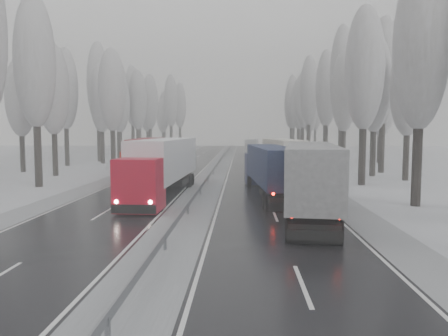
# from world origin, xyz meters

# --- Properties ---
(ground) EXTENTS (260.00, 260.00, 0.00)m
(ground) POSITION_xyz_m (0.00, 0.00, 0.00)
(ground) COLOR silver
(ground) RESTS_ON ground
(carriageway_right) EXTENTS (7.50, 200.00, 0.03)m
(carriageway_right) POSITION_xyz_m (5.25, 30.00, 0.01)
(carriageway_right) COLOR black
(carriageway_right) RESTS_ON ground
(carriageway_left) EXTENTS (7.50, 200.00, 0.03)m
(carriageway_left) POSITION_xyz_m (-5.25, 30.00, 0.01)
(carriageway_left) COLOR black
(carriageway_left) RESTS_ON ground
(median_slush) EXTENTS (3.00, 200.00, 0.04)m
(median_slush) POSITION_xyz_m (0.00, 30.00, 0.02)
(median_slush) COLOR #9C9FA4
(median_slush) RESTS_ON ground
(shoulder_right) EXTENTS (2.40, 200.00, 0.04)m
(shoulder_right) POSITION_xyz_m (10.20, 30.00, 0.02)
(shoulder_right) COLOR #9C9FA4
(shoulder_right) RESTS_ON ground
(shoulder_left) EXTENTS (2.40, 200.00, 0.04)m
(shoulder_left) POSITION_xyz_m (-10.20, 30.00, 0.02)
(shoulder_left) COLOR #9C9FA4
(shoulder_left) RESTS_ON ground
(median_guardrail) EXTENTS (0.12, 200.00, 0.76)m
(median_guardrail) POSITION_xyz_m (0.00, 29.99, 0.60)
(median_guardrail) COLOR slate
(median_guardrail) RESTS_ON ground
(tree_16) EXTENTS (3.60, 3.60, 16.53)m
(tree_16) POSITION_xyz_m (15.04, 15.67, 10.67)
(tree_16) COLOR black
(tree_16) RESTS_ON ground
(tree_18) EXTENTS (3.60, 3.60, 16.58)m
(tree_18) POSITION_xyz_m (14.51, 27.03, 10.70)
(tree_18) COLOR black
(tree_18) RESTS_ON ground
(tree_19) EXTENTS (3.60, 3.60, 14.57)m
(tree_19) POSITION_xyz_m (20.02, 31.03, 9.42)
(tree_19) COLOR black
(tree_19) RESTS_ON ground
(tree_20) EXTENTS (3.60, 3.60, 15.71)m
(tree_20) POSITION_xyz_m (17.90, 35.17, 10.14)
(tree_20) COLOR black
(tree_20) RESTS_ON ground
(tree_21) EXTENTS (3.60, 3.60, 18.62)m
(tree_21) POSITION_xyz_m (20.12, 39.17, 12.00)
(tree_21) COLOR black
(tree_21) RESTS_ON ground
(tree_22) EXTENTS (3.60, 3.60, 15.86)m
(tree_22) POSITION_xyz_m (17.02, 45.60, 10.24)
(tree_22) COLOR black
(tree_22) RESTS_ON ground
(tree_23) EXTENTS (3.60, 3.60, 13.55)m
(tree_23) POSITION_xyz_m (23.31, 49.60, 8.77)
(tree_23) COLOR black
(tree_23) RESTS_ON ground
(tree_24) EXTENTS (3.60, 3.60, 20.49)m
(tree_24) POSITION_xyz_m (17.90, 51.02, 13.19)
(tree_24) COLOR black
(tree_24) RESTS_ON ground
(tree_25) EXTENTS (3.60, 3.60, 19.44)m
(tree_25) POSITION_xyz_m (24.81, 55.02, 12.52)
(tree_25) COLOR black
(tree_25) RESTS_ON ground
(tree_26) EXTENTS (3.60, 3.60, 18.78)m
(tree_26) POSITION_xyz_m (17.56, 61.27, 12.10)
(tree_26) COLOR black
(tree_26) RESTS_ON ground
(tree_27) EXTENTS (3.60, 3.60, 17.62)m
(tree_27) POSITION_xyz_m (24.72, 65.27, 11.36)
(tree_27) COLOR black
(tree_27) RESTS_ON ground
(tree_28) EXTENTS (3.60, 3.60, 19.62)m
(tree_28) POSITION_xyz_m (16.34, 71.95, 12.64)
(tree_28) COLOR black
(tree_28) RESTS_ON ground
(tree_29) EXTENTS (3.60, 3.60, 18.11)m
(tree_29) POSITION_xyz_m (23.71, 75.95, 11.67)
(tree_29) COLOR black
(tree_29) RESTS_ON ground
(tree_30) EXTENTS (3.60, 3.60, 17.86)m
(tree_30) POSITION_xyz_m (16.56, 81.70, 11.52)
(tree_30) COLOR black
(tree_30) RESTS_ON ground
(tree_31) EXTENTS (3.60, 3.60, 18.58)m
(tree_31) POSITION_xyz_m (22.48, 85.70, 11.97)
(tree_31) COLOR black
(tree_31) RESTS_ON ground
(tree_32) EXTENTS (3.60, 3.60, 17.33)m
(tree_32) POSITION_xyz_m (16.63, 89.21, 11.18)
(tree_32) COLOR black
(tree_32) RESTS_ON ground
(tree_33) EXTENTS (3.60, 3.60, 14.33)m
(tree_33) POSITION_xyz_m (19.77, 93.21, 9.26)
(tree_33) COLOR black
(tree_33) RESTS_ON ground
(tree_34) EXTENTS (3.60, 3.60, 17.63)m
(tree_34) POSITION_xyz_m (15.73, 96.32, 11.37)
(tree_34) COLOR black
(tree_34) RESTS_ON ground
(tree_35) EXTENTS (3.60, 3.60, 18.25)m
(tree_35) POSITION_xyz_m (24.94, 100.32, 11.77)
(tree_35) COLOR black
(tree_35) RESTS_ON ground
(tree_36) EXTENTS (3.60, 3.60, 20.23)m
(tree_36) POSITION_xyz_m (17.04, 106.16, 13.02)
(tree_36) COLOR black
(tree_36) RESTS_ON ground
(tree_37) EXTENTS (3.60, 3.60, 16.37)m
(tree_37) POSITION_xyz_m (24.02, 110.16, 10.56)
(tree_37) COLOR black
(tree_37) RESTS_ON ground
(tree_38) EXTENTS (3.60, 3.60, 17.97)m
(tree_38) POSITION_xyz_m (18.73, 116.73, 11.59)
(tree_38) COLOR black
(tree_38) RESTS_ON ground
(tree_39) EXTENTS (3.60, 3.60, 16.19)m
(tree_39) POSITION_xyz_m (21.55, 120.73, 10.45)
(tree_39) COLOR black
(tree_39) RESTS_ON ground
(tree_58) EXTENTS (3.60, 3.60, 17.21)m
(tree_58) POSITION_xyz_m (-15.13, 24.57, 11.10)
(tree_58) COLOR black
(tree_58) RESTS_ON ground
(tree_60) EXTENTS (3.60, 3.60, 14.84)m
(tree_60) POSITION_xyz_m (-17.75, 34.20, 9.59)
(tree_60) COLOR black
(tree_60) RESTS_ON ground
(tree_61) EXTENTS (3.60, 3.60, 13.95)m
(tree_61) POSITION_xyz_m (-23.52, 38.20, 9.02)
(tree_61) COLOR black
(tree_61) RESTS_ON ground
(tree_62) EXTENTS (3.60, 3.60, 16.04)m
(tree_62) POSITION_xyz_m (-13.94, 43.73, 10.36)
(tree_62) COLOR black
(tree_62) RESTS_ON ground
(tree_63) EXTENTS (3.60, 3.60, 16.88)m
(tree_63) POSITION_xyz_m (-21.85, 47.73, 10.89)
(tree_63) COLOR black
(tree_63) RESTS_ON ground
(tree_64) EXTENTS (3.60, 3.60, 15.42)m
(tree_64) POSITION_xyz_m (-18.26, 52.71, 9.96)
(tree_64) COLOR black
(tree_64) RESTS_ON ground
(tree_65) EXTENTS (3.60, 3.60, 19.48)m
(tree_65) POSITION_xyz_m (-20.05, 56.71, 12.55)
(tree_65) COLOR black
(tree_65) RESTS_ON ground
(tree_66) EXTENTS (3.60, 3.60, 15.23)m
(tree_66) POSITION_xyz_m (-18.16, 62.35, 9.84)
(tree_66) COLOR black
(tree_66) RESTS_ON ground
(tree_67) EXTENTS (3.60, 3.60, 17.09)m
(tree_67) POSITION_xyz_m (-19.54, 66.35, 11.03)
(tree_67) COLOR black
(tree_67) RESTS_ON ground
(tree_68) EXTENTS (3.60, 3.60, 16.65)m
(tree_68) POSITION_xyz_m (-16.58, 69.11, 10.75)
(tree_68) COLOR black
(tree_68) RESTS_ON ground
(tree_69) EXTENTS (3.60, 3.60, 19.35)m
(tree_69) POSITION_xyz_m (-21.42, 73.11, 12.46)
(tree_69) COLOR black
(tree_69) RESTS_ON ground
(tree_70) EXTENTS (3.60, 3.60, 17.09)m
(tree_70) POSITION_xyz_m (-16.33, 79.19, 11.03)
(tree_70) COLOR black
(tree_70) RESTS_ON ground
(tree_71) EXTENTS (3.60, 3.60, 19.61)m
(tree_71) POSITION_xyz_m (-21.09, 83.19, 12.63)
(tree_71) COLOR black
(tree_71) RESTS_ON ground
(tree_72) EXTENTS (3.60, 3.60, 15.11)m
(tree_72) POSITION_xyz_m (-18.93, 88.54, 9.76)
(tree_72) COLOR black
(tree_72) RESTS_ON ground
(tree_73) EXTENTS (3.60, 3.60, 17.22)m
(tree_73) POSITION_xyz_m (-21.82, 92.54, 11.11)
(tree_73) COLOR black
(tree_73) RESTS_ON ground
(tree_74) EXTENTS (3.60, 3.60, 19.68)m
(tree_74) POSITION_xyz_m (-15.07, 99.33, 12.67)
(tree_74) COLOR black
(tree_74) RESTS_ON ground
(tree_75) EXTENTS (3.60, 3.60, 18.60)m
(tree_75) POSITION_xyz_m (-24.20, 103.33, 11.99)
(tree_75) COLOR black
(tree_75) RESTS_ON ground
(tree_76) EXTENTS (3.60, 3.60, 18.55)m
(tree_76) POSITION_xyz_m (-14.05, 108.72, 11.95)
(tree_76) COLOR black
(tree_76) RESTS_ON ground
(tree_77) EXTENTS (3.60, 3.60, 14.32)m
(tree_77) POSITION_xyz_m (-19.66, 112.72, 9.26)
(tree_77) COLOR black
(tree_77) RESTS_ON ground
(tree_78) EXTENTS (3.60, 3.60, 19.55)m
(tree_78) POSITION_xyz_m (-17.56, 115.31, 12.59)
(tree_78) COLOR black
(tree_78) RESTS_ON ground
(tree_79) EXTENTS (3.60, 3.60, 17.07)m
(tree_79) POSITION_xyz_m (-20.33, 119.31, 11.01)
(tree_79) COLOR black
(tree_79) RESTS_ON ground
(truck_grey_tarp) EXTENTS (4.66, 16.90, 4.30)m
(truck_grey_tarp) POSITION_xyz_m (7.36, 12.19, 2.51)
(truck_grey_tarp) COLOR #515056
(truck_grey_tarp) RESTS_ON ground
(truck_blue_box) EXTENTS (3.65, 15.25, 3.88)m
(truck_blue_box) POSITION_xyz_m (5.40, 19.90, 2.26)
(truck_blue_box) COLOR navy
(truck_blue_box) RESTS_ON ground
(truck_cream_box) EXTENTS (4.23, 16.15, 4.11)m
(truck_cream_box) POSITION_xyz_m (7.71, 35.66, 2.40)
(truck_cream_box) COLOR #B0AE9C
(truck_cream_box) RESTS_ON ground
(box_truck_distant) EXTENTS (3.37, 8.54, 3.11)m
(box_truck_distant) POSITION_xyz_m (5.65, 86.82, 1.58)
(box_truck_distant) COLOR #AEB2B6
(box_truck_distant) RESTS_ON ground
(truck_red_white) EXTENTS (3.39, 17.31, 4.42)m
(truck_red_white) POSITION_xyz_m (-2.79, 19.13, 2.58)
(truck_red_white) COLOR #AF091E
(truck_red_white) RESTS_ON ground
(truck_red_red) EXTENTS (3.96, 16.59, 4.22)m
(truck_red_red) POSITION_xyz_m (-6.75, 31.52, 2.46)
(truck_red_red) COLOR #A91909
(truck_red_red) RESTS_ON ground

